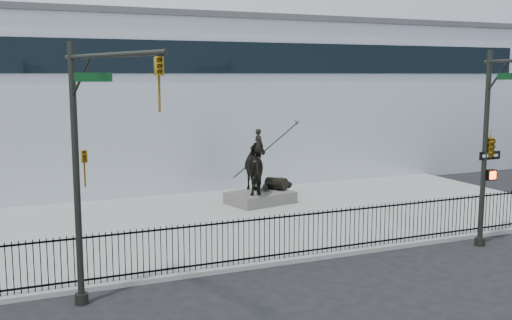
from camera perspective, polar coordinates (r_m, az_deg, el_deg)
name	(u,v)px	position (r m, az deg, el deg)	size (l,w,h in m)	color
ground	(313,272)	(19.19, 5.41, -10.61)	(120.00, 120.00, 0.00)	black
plaza	(232,220)	(25.28, -2.28, -5.78)	(30.00, 12.00, 0.15)	gray
building	(155,102)	(36.99, -9.64, 5.49)	(44.00, 14.00, 9.00)	silver
picket_fence	(295,235)	(19.98, 3.71, -7.12)	(22.10, 0.10, 1.50)	black
statue_plinth	(260,198)	(28.13, 0.42, -3.61)	(2.89, 1.98, 0.54)	#4F4E48
equestrian_statue	(261,168)	(27.91, 0.51, -0.77)	(3.63, 2.65, 3.14)	black
traffic_signal_left	(90,160)	(15.55, -15.55, -0.04)	(1.52, 4.84, 7.00)	black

